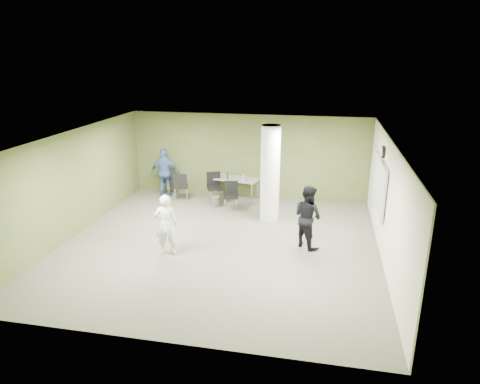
% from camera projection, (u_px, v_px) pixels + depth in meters
% --- Properties ---
extents(floor, '(8.00, 8.00, 0.00)m').
position_uv_depth(floor, '(220.00, 244.00, 11.05)').
color(floor, '#4B4C3C').
rests_on(floor, ground).
extents(ceiling, '(8.00, 8.00, 0.00)m').
position_uv_depth(ceiling, '(219.00, 137.00, 10.17)').
color(ceiling, white).
rests_on(ceiling, wall_back).
extents(wall_back, '(8.00, 2.80, 0.02)m').
position_uv_depth(wall_back, '(248.00, 156.00, 14.34)').
color(wall_back, '#495729').
rests_on(wall_back, floor).
extents(wall_left, '(0.02, 8.00, 2.80)m').
position_uv_depth(wall_left, '(74.00, 184.00, 11.36)').
color(wall_left, '#495729').
rests_on(wall_left, floor).
extents(wall_right_cream, '(0.02, 8.00, 2.80)m').
position_uv_depth(wall_right_cream, '(388.00, 204.00, 9.87)').
color(wall_right_cream, beige).
rests_on(wall_right_cream, floor).
extents(column, '(0.56, 0.56, 2.80)m').
position_uv_depth(column, '(270.00, 174.00, 12.29)').
color(column, silver).
rests_on(column, floor).
extents(whiteboard, '(0.05, 2.30, 1.30)m').
position_uv_depth(whiteboard, '(379.00, 184.00, 10.97)').
color(whiteboard, silver).
rests_on(whiteboard, wall_right_cream).
extents(wall_clock, '(0.06, 0.32, 0.32)m').
position_uv_depth(wall_clock, '(383.00, 152.00, 10.70)').
color(wall_clock, black).
rests_on(wall_clock, wall_right_cream).
extents(folding_table, '(1.65, 0.95, 0.99)m').
position_uv_depth(folding_table, '(235.00, 180.00, 14.20)').
color(folding_table, gray).
rests_on(folding_table, floor).
extents(wastebasket, '(0.28, 0.28, 0.32)m').
position_uv_depth(wastebasket, '(216.00, 201.00, 13.72)').
color(wastebasket, '#4C4C4C').
rests_on(wastebasket, floor).
extents(chair_back_left, '(0.53, 0.53, 0.99)m').
position_uv_depth(chair_back_left, '(170.00, 179.00, 14.68)').
color(chair_back_left, black).
rests_on(chair_back_left, floor).
extents(chair_back_right, '(0.58, 0.58, 0.95)m').
position_uv_depth(chair_back_right, '(180.00, 185.00, 14.14)').
color(chair_back_right, black).
rests_on(chair_back_right, floor).
extents(chair_table_left, '(0.64, 0.64, 0.97)m').
position_uv_depth(chair_table_left, '(214.00, 185.00, 14.08)').
color(chair_table_left, black).
rests_on(chair_table_left, floor).
extents(chair_table_right, '(0.49, 0.49, 0.88)m').
position_uv_depth(chair_table_right, '(231.00, 193.00, 13.40)').
color(chair_table_right, black).
rests_on(chair_table_right, floor).
extents(woman_white, '(0.62, 0.48, 1.52)m').
position_uv_depth(woman_white, '(166.00, 225.00, 10.32)').
color(woman_white, white).
rests_on(woman_white, floor).
extents(man_black, '(0.99, 0.98, 1.62)m').
position_uv_depth(man_black, '(308.00, 217.00, 10.70)').
color(man_black, black).
rests_on(man_black, floor).
extents(man_blue, '(1.04, 0.59, 1.67)m').
position_uv_depth(man_blue, '(165.00, 173.00, 14.47)').
color(man_blue, '#3B5C93').
rests_on(man_blue, floor).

